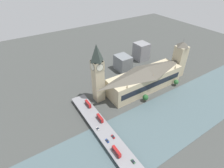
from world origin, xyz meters
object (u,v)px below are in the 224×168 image
Objects in this scene: car_northbound_mid at (107,141)px; victoria_tower at (179,59)px; parliament_hall at (145,78)px; clock_tower at (98,73)px; road_bridge at (116,147)px; car_northbound_lead at (98,129)px; double_decker_bus_mid at (100,118)px; car_northbound_tail at (133,161)px; car_southbound_lead at (113,137)px; double_decker_bus_lead at (116,151)px; double_decker_bus_rear at (88,104)px.

victoria_tower is at bearing -72.16° from car_northbound_mid.
parliament_hall is 1.44× the size of clock_tower.
parliament_hall is 99.02m from road_bridge.
clock_tower is 17.80× the size of car_northbound_lead.
car_northbound_mid is (-25.68, 7.24, -2.05)m from double_decker_bus_mid.
parliament_hall is 64.72m from clock_tower.
car_northbound_tail reaches higher than car_northbound_lead.
car_northbound_mid is at bearing 97.35° from car_southbound_lead.
double_decker_bus_mid is 53.69m from car_northbound_tail.
victoria_tower is 154.98m from car_northbound_mid.
parliament_hall is 80.98m from double_decker_bus_mid.
road_bridge is 14.84× the size of double_decker_bus_lead.
car_northbound_tail is 0.88× the size of car_southbound_lead.
double_decker_bus_rear is (4.50, 78.14, -8.47)m from parliament_hall.
double_decker_bus_lead is at bearing -179.46° from car_northbound_mid.
victoria_tower reaches higher than double_decker_bus_mid.
double_decker_bus_lead reaches higher than road_bridge.
road_bridge is 8.00m from double_decker_bus_lead.
car_northbound_mid is at bearing 23.58° from road_bridge.
clock_tower is at bearing -18.59° from double_decker_bus_lead.
clock_tower is 0.43× the size of road_bridge.
car_northbound_tail reaches higher than car_northbound_mid.
car_northbound_mid is 6.85m from car_southbound_lead.
car_northbound_tail is at bearing -152.57° from double_decker_bus_lead.
road_bridge is 34.76× the size of car_southbound_lead.
victoria_tower is at bearing -89.95° from parliament_hall.
double_decker_bus_lead is 2.46× the size of car_northbound_mid.
double_decker_bus_mid reaches higher than car_northbound_tail.
double_decker_bus_rear is at bearing 86.70° from parliament_hall.
double_decker_bus_rear reaches higher than car_northbound_mid.
victoria_tower reaches higher than car_northbound_tail.
car_northbound_mid is 0.95× the size of car_southbound_lead.
parliament_hall is 108.52m from car_northbound_tail.
clock_tower is 6.43× the size of double_decker_bus_lead.
car_northbound_tail is at bearing 179.93° from double_decker_bus_mid.
car_southbound_lead is at bearing 178.96° from double_decker_bus_mid.
car_northbound_lead is at bearing 1.67° from car_northbound_mid.
double_decker_bus_mid is at bearing 152.39° from clock_tower.
double_decker_bus_lead is 31.08m from car_northbound_lead.
double_decker_bus_lead reaches higher than car_northbound_tail.
victoria_tower is 5.00× the size of double_decker_bus_rear.
victoria_tower is 13.29× the size of car_northbound_tail.
double_decker_bus_mid reaches higher than car_southbound_lead.
clock_tower is 1.29× the size of victoria_tower.
double_decker_bus_rear is at bearing -3.09° from road_bridge.
double_decker_bus_mid is (33.79, -3.70, 3.60)m from road_bridge.
double_decker_bus_rear is 2.46× the size of car_northbound_mid.
double_decker_bus_rear is at bearing -5.74° from double_decker_bus_lead.
double_decker_bus_lead is at bearing 27.43° from car_northbound_tail.
parliament_hall is at bearing -46.02° from car_northbound_tail.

